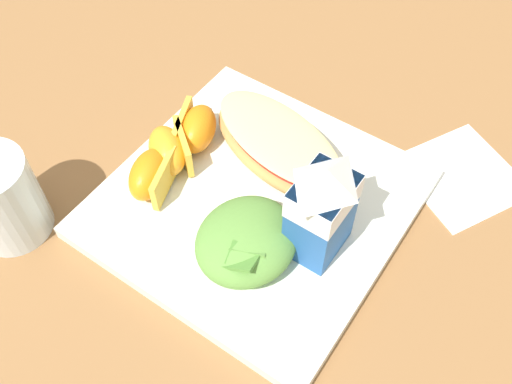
{
  "coord_description": "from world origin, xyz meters",
  "views": [
    {
      "loc": [
        0.28,
        0.19,
        0.48
      ],
      "look_at": [
        0.0,
        0.0,
        0.03
      ],
      "focal_mm": 40.22,
      "sensor_mm": 36.0,
      "label": 1
    }
  ],
  "objects_px": {
    "orange_wedge_middle": "(169,150)",
    "drinking_clear_cup": "(0,199)",
    "green_salad_pile": "(247,241)",
    "paper_napkin": "(461,175)",
    "white_plate": "(256,203)",
    "orange_wedge_rear": "(151,175)",
    "milk_carton": "(322,207)",
    "cheesy_pizza_bread": "(278,145)",
    "orange_wedge_front": "(196,128)"
  },
  "relations": [
    {
      "from": "orange_wedge_middle",
      "to": "milk_carton",
      "type": "bearing_deg",
      "value": 90.45
    },
    {
      "from": "orange_wedge_front",
      "to": "white_plate",
      "type": "bearing_deg",
      "value": 74.24
    },
    {
      "from": "white_plate",
      "to": "green_salad_pile",
      "type": "relative_size",
      "value": 2.8
    },
    {
      "from": "paper_napkin",
      "to": "drinking_clear_cup",
      "type": "height_order",
      "value": "drinking_clear_cup"
    },
    {
      "from": "white_plate",
      "to": "paper_napkin",
      "type": "bearing_deg",
      "value": 134.88
    },
    {
      "from": "cheesy_pizza_bread",
      "to": "orange_wedge_rear",
      "type": "bearing_deg",
      "value": -38.16
    },
    {
      "from": "cheesy_pizza_bread",
      "to": "green_salad_pile",
      "type": "bearing_deg",
      "value": 19.32
    },
    {
      "from": "orange_wedge_middle",
      "to": "green_salad_pile",
      "type": "bearing_deg",
      "value": 71.09
    },
    {
      "from": "white_plate",
      "to": "orange_wedge_front",
      "type": "height_order",
      "value": "orange_wedge_front"
    },
    {
      "from": "orange_wedge_front",
      "to": "paper_napkin",
      "type": "xyz_separation_m",
      "value": [
        -0.13,
        0.25,
        -0.03
      ]
    },
    {
      "from": "cheesy_pizza_bread",
      "to": "paper_napkin",
      "type": "relative_size",
      "value": 1.68
    },
    {
      "from": "green_salad_pile",
      "to": "milk_carton",
      "type": "distance_m",
      "value": 0.08
    },
    {
      "from": "cheesy_pizza_bread",
      "to": "green_salad_pile",
      "type": "distance_m",
      "value": 0.12
    },
    {
      "from": "cheesy_pizza_bread",
      "to": "white_plate",
      "type": "bearing_deg",
      "value": 11.31
    },
    {
      "from": "green_salad_pile",
      "to": "drinking_clear_cup",
      "type": "relative_size",
      "value": 1.09
    },
    {
      "from": "milk_carton",
      "to": "orange_wedge_middle",
      "type": "bearing_deg",
      "value": -89.55
    },
    {
      "from": "white_plate",
      "to": "orange_wedge_middle",
      "type": "relative_size",
      "value": 4.03
    },
    {
      "from": "green_salad_pile",
      "to": "paper_napkin",
      "type": "distance_m",
      "value": 0.25
    },
    {
      "from": "white_plate",
      "to": "cheesy_pizza_bread",
      "type": "xyz_separation_m",
      "value": [
        -0.06,
        -0.01,
        0.03
      ]
    },
    {
      "from": "white_plate",
      "to": "orange_wedge_middle",
      "type": "xyz_separation_m",
      "value": [
        0.01,
        -0.1,
        0.03
      ]
    },
    {
      "from": "milk_carton",
      "to": "cheesy_pizza_bread",
      "type": "bearing_deg",
      "value": -127.78
    },
    {
      "from": "drinking_clear_cup",
      "to": "cheesy_pizza_bread",
      "type": "bearing_deg",
      "value": 140.66
    },
    {
      "from": "white_plate",
      "to": "paper_napkin",
      "type": "xyz_separation_m",
      "value": [
        -0.16,
        0.16,
        -0.01
      ]
    },
    {
      "from": "paper_napkin",
      "to": "drinking_clear_cup",
      "type": "relative_size",
      "value": 1.2
    },
    {
      "from": "orange_wedge_front",
      "to": "paper_napkin",
      "type": "bearing_deg",
      "value": 117.29
    },
    {
      "from": "green_salad_pile",
      "to": "orange_wedge_middle",
      "type": "xyz_separation_m",
      "value": [
        -0.04,
        -0.13,
        -0.0
      ]
    },
    {
      "from": "cheesy_pizza_bread",
      "to": "drinking_clear_cup",
      "type": "xyz_separation_m",
      "value": [
        0.21,
        -0.17,
        0.01
      ]
    },
    {
      "from": "paper_napkin",
      "to": "orange_wedge_rear",
      "type": "bearing_deg",
      "value": -50.87
    },
    {
      "from": "orange_wedge_middle",
      "to": "drinking_clear_cup",
      "type": "xyz_separation_m",
      "value": [
        0.14,
        -0.08,
        0.01
      ]
    },
    {
      "from": "green_salad_pile",
      "to": "drinking_clear_cup",
      "type": "xyz_separation_m",
      "value": [
        0.1,
        -0.21,
        0.01
      ]
    },
    {
      "from": "green_salad_pile",
      "to": "orange_wedge_front",
      "type": "distance_m",
      "value": 0.15
    },
    {
      "from": "cheesy_pizza_bread",
      "to": "orange_wedge_rear",
      "type": "xyz_separation_m",
      "value": [
        0.1,
        -0.08,
        0.0
      ]
    },
    {
      "from": "green_salad_pile",
      "to": "paper_napkin",
      "type": "xyz_separation_m",
      "value": [
        -0.21,
        0.13,
        -0.03
      ]
    },
    {
      "from": "drinking_clear_cup",
      "to": "orange_wedge_front",
      "type": "bearing_deg",
      "value": 153.6
    },
    {
      "from": "orange_wedge_front",
      "to": "paper_napkin",
      "type": "distance_m",
      "value": 0.28
    },
    {
      "from": "milk_carton",
      "to": "orange_wedge_rear",
      "type": "distance_m",
      "value": 0.18
    },
    {
      "from": "green_salad_pile",
      "to": "orange_wedge_rear",
      "type": "height_order",
      "value": "green_salad_pile"
    },
    {
      "from": "white_plate",
      "to": "orange_wedge_middle",
      "type": "bearing_deg",
      "value": -82.72
    },
    {
      "from": "white_plate",
      "to": "orange_wedge_front",
      "type": "relative_size",
      "value": 4.05
    },
    {
      "from": "cheesy_pizza_bread",
      "to": "orange_wedge_front",
      "type": "distance_m",
      "value": 0.09
    },
    {
      "from": "orange_wedge_front",
      "to": "paper_napkin",
      "type": "relative_size",
      "value": 0.63
    },
    {
      "from": "milk_carton",
      "to": "orange_wedge_front",
      "type": "height_order",
      "value": "milk_carton"
    },
    {
      "from": "cheesy_pizza_bread",
      "to": "orange_wedge_middle",
      "type": "distance_m",
      "value": 0.11
    },
    {
      "from": "orange_wedge_middle",
      "to": "drinking_clear_cup",
      "type": "bearing_deg",
      "value": -31.06
    },
    {
      "from": "white_plate",
      "to": "orange_wedge_rear",
      "type": "distance_m",
      "value": 0.11
    },
    {
      "from": "orange_wedge_rear",
      "to": "cheesy_pizza_bread",
      "type": "bearing_deg",
      "value": 141.84
    },
    {
      "from": "green_salad_pile",
      "to": "orange_wedge_rear",
      "type": "xyz_separation_m",
      "value": [
        -0.01,
        -0.12,
        -0.0
      ]
    },
    {
      "from": "paper_napkin",
      "to": "orange_wedge_front",
      "type": "bearing_deg",
      "value": -62.71
    },
    {
      "from": "milk_carton",
      "to": "paper_napkin",
      "type": "bearing_deg",
      "value": 154.32
    },
    {
      "from": "white_plate",
      "to": "orange_wedge_rear",
      "type": "bearing_deg",
      "value": -63.15
    }
  ]
}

